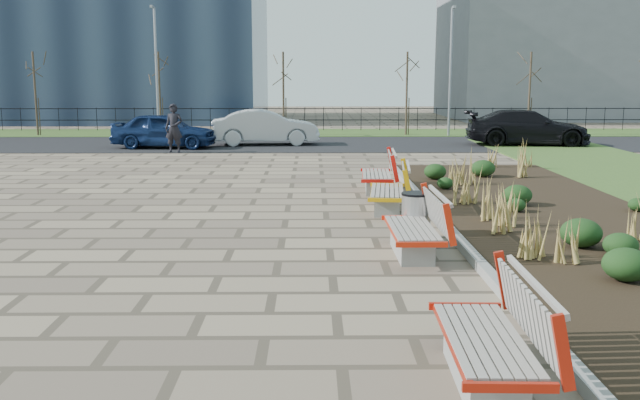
{
  "coord_description": "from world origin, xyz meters",
  "views": [
    {
      "loc": [
        1.36,
        -8.45,
        2.9
      ],
      "look_at": [
        1.5,
        3.0,
        0.9
      ],
      "focal_mm": 40.0,
      "sensor_mm": 36.0,
      "label": 1
    }
  ],
  "objects_px": {
    "bench_b": "(412,225)",
    "bench_d": "(376,172)",
    "car_black": "(527,128)",
    "lamp_east": "(450,73)",
    "bench_c": "(387,188)",
    "bench_a": "(484,333)",
    "litter_bin": "(416,217)",
    "pedestrian": "(174,128)",
    "car_blue": "(164,130)",
    "car_silver": "(265,127)",
    "lamp_west": "(157,73)"
  },
  "relations": [
    {
      "from": "bench_b",
      "to": "bench_d",
      "type": "bearing_deg",
      "value": 89.7
    },
    {
      "from": "car_black",
      "to": "lamp_east",
      "type": "bearing_deg",
      "value": 32.02
    },
    {
      "from": "bench_b",
      "to": "bench_c",
      "type": "xyz_separation_m",
      "value": [
        0.0,
        3.84,
        0.0
      ]
    },
    {
      "from": "bench_a",
      "to": "bench_c",
      "type": "bearing_deg",
      "value": 91.81
    },
    {
      "from": "litter_bin",
      "to": "car_black",
      "type": "bearing_deg",
      "value": 67.45
    },
    {
      "from": "pedestrian",
      "to": "car_blue",
      "type": "relative_size",
      "value": 0.45
    },
    {
      "from": "bench_b",
      "to": "pedestrian",
      "type": "height_order",
      "value": "pedestrian"
    },
    {
      "from": "car_silver",
      "to": "lamp_west",
      "type": "xyz_separation_m",
      "value": [
        -5.41,
        4.33,
        2.28
      ]
    },
    {
      "from": "bench_c",
      "to": "bench_a",
      "type": "bearing_deg",
      "value": -83.79
    },
    {
      "from": "bench_c",
      "to": "lamp_west",
      "type": "xyz_separation_m",
      "value": [
        -9.0,
        19.27,
        2.54
      ]
    },
    {
      "from": "bench_b",
      "to": "car_blue",
      "type": "xyz_separation_m",
      "value": [
        -7.58,
        17.47,
        0.23
      ]
    },
    {
      "from": "bench_c",
      "to": "car_silver",
      "type": "distance_m",
      "value": 15.36
    },
    {
      "from": "car_black",
      "to": "lamp_west",
      "type": "relative_size",
      "value": 0.85
    },
    {
      "from": "car_black",
      "to": "bench_d",
      "type": "bearing_deg",
      "value": 152.95
    },
    {
      "from": "bench_c",
      "to": "litter_bin",
      "type": "distance_m",
      "value": 2.72
    },
    {
      "from": "car_black",
      "to": "lamp_west",
      "type": "height_order",
      "value": "lamp_west"
    },
    {
      "from": "lamp_east",
      "to": "car_black",
      "type": "bearing_deg",
      "value": -62.72
    },
    {
      "from": "bench_c",
      "to": "litter_bin",
      "type": "height_order",
      "value": "bench_c"
    },
    {
      "from": "bench_a",
      "to": "pedestrian",
      "type": "bearing_deg",
      "value": 110.14
    },
    {
      "from": "bench_a",
      "to": "litter_bin",
      "type": "xyz_separation_m",
      "value": [
        0.23,
        6.07,
        -0.09
      ]
    },
    {
      "from": "car_silver",
      "to": "bench_d",
      "type": "bearing_deg",
      "value": -168.93
    },
    {
      "from": "bench_d",
      "to": "bench_c",
      "type": "bearing_deg",
      "value": -86.37
    },
    {
      "from": "bench_b",
      "to": "car_black",
      "type": "xyz_separation_m",
      "value": [
        7.41,
        18.43,
        0.26
      ]
    },
    {
      "from": "litter_bin",
      "to": "car_silver",
      "type": "height_order",
      "value": "car_silver"
    },
    {
      "from": "bench_a",
      "to": "car_silver",
      "type": "height_order",
      "value": "car_silver"
    },
    {
      "from": "bench_b",
      "to": "car_blue",
      "type": "height_order",
      "value": "car_blue"
    },
    {
      "from": "litter_bin",
      "to": "lamp_east",
      "type": "relative_size",
      "value": 0.14
    },
    {
      "from": "bench_c",
      "to": "pedestrian",
      "type": "relative_size",
      "value": 1.13
    },
    {
      "from": "car_silver",
      "to": "bench_b",
      "type": "bearing_deg",
      "value": -174.36
    },
    {
      "from": "car_silver",
      "to": "car_blue",
      "type": "bearing_deg",
      "value": 102.88
    },
    {
      "from": "car_blue",
      "to": "car_black",
      "type": "distance_m",
      "value": 15.03
    },
    {
      "from": "litter_bin",
      "to": "car_blue",
      "type": "relative_size",
      "value": 0.2
    },
    {
      "from": "car_silver",
      "to": "pedestrian",
      "type": "bearing_deg",
      "value": 127.73
    },
    {
      "from": "bench_a",
      "to": "lamp_west",
      "type": "relative_size",
      "value": 0.35
    },
    {
      "from": "litter_bin",
      "to": "bench_d",
      "type": "bearing_deg",
      "value": 92.5
    },
    {
      "from": "pedestrian",
      "to": "bench_c",
      "type": "bearing_deg",
      "value": -51.36
    },
    {
      "from": "bench_d",
      "to": "car_silver",
      "type": "xyz_separation_m",
      "value": [
        -3.59,
        12.31,
        0.26
      ]
    },
    {
      "from": "car_silver",
      "to": "car_black",
      "type": "height_order",
      "value": "car_black"
    },
    {
      "from": "lamp_west",
      "to": "litter_bin",
      "type": "bearing_deg",
      "value": -67.21
    },
    {
      "from": "car_silver",
      "to": "lamp_east",
      "type": "relative_size",
      "value": 0.74
    },
    {
      "from": "bench_c",
      "to": "litter_bin",
      "type": "relative_size",
      "value": 2.54
    },
    {
      "from": "bench_b",
      "to": "bench_d",
      "type": "distance_m",
      "value": 6.47
    },
    {
      "from": "pedestrian",
      "to": "lamp_west",
      "type": "distance_m",
      "value": 7.96
    },
    {
      "from": "bench_b",
      "to": "car_black",
      "type": "height_order",
      "value": "car_black"
    },
    {
      "from": "bench_a",
      "to": "car_black",
      "type": "xyz_separation_m",
      "value": [
        7.41,
        23.36,
        0.26
      ]
    },
    {
      "from": "bench_a",
      "to": "car_black",
      "type": "height_order",
      "value": "car_black"
    },
    {
      "from": "car_black",
      "to": "car_blue",
      "type": "bearing_deg",
      "value": 98.39
    },
    {
      "from": "bench_a",
      "to": "litter_bin",
      "type": "bearing_deg",
      "value": 89.61
    },
    {
      "from": "pedestrian",
      "to": "litter_bin",
      "type": "bearing_deg",
      "value": -55.42
    },
    {
      "from": "lamp_west",
      "to": "car_silver",
      "type": "bearing_deg",
      "value": -38.68
    }
  ]
}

